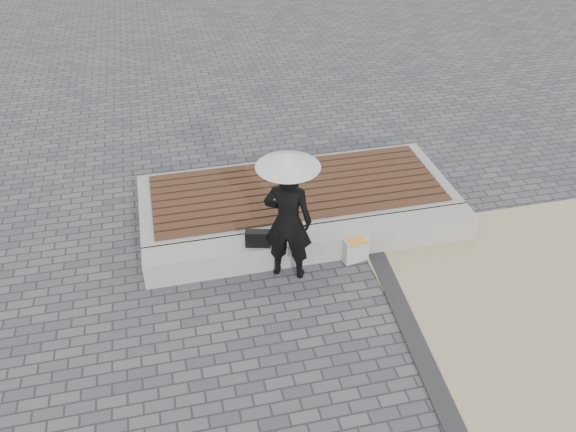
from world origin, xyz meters
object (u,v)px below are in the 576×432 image
object	(u,v)px
handbag	(258,239)
canvas_tote	(356,250)
woman	(288,221)
seating_ledge	(316,243)
parasol	(288,160)

from	to	relation	value
handbag	canvas_tote	size ratio (longest dim) A/B	0.91
woman	canvas_tote	xyz separation A→B (m)	(1.03, 0.05, -0.72)
seating_ledge	canvas_tote	size ratio (longest dim) A/B	12.92
seating_ledge	woman	size ratio (longest dim) A/B	2.75
seating_ledge	canvas_tote	distance (m)	0.60
seating_ledge	handbag	distance (m)	0.94
seating_ledge	handbag	xyz separation A→B (m)	(-0.88, -0.10, 0.32)
woman	parasol	distance (m)	0.96
woman	handbag	bearing A→B (deg)	-5.04
parasol	handbag	xyz separation A→B (m)	(-0.39, 0.21, -1.35)
seating_ledge	canvas_tote	bearing A→B (deg)	-26.80
seating_ledge	parasol	distance (m)	1.77
parasol	canvas_tote	bearing A→B (deg)	2.77
seating_ledge	handbag	size ratio (longest dim) A/B	14.20
handbag	woman	bearing A→B (deg)	-14.78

